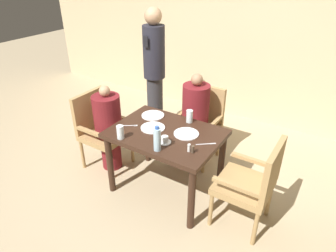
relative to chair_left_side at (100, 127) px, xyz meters
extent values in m
plane|color=tan|center=(0.95, 0.00, -0.52)|extent=(16.00, 16.00, 0.00)
cube|color=#C6B289|center=(0.95, 2.20, 0.88)|extent=(8.00, 0.06, 2.80)
cube|color=#331E14|center=(0.95, 0.00, 0.21)|extent=(1.12, 0.81, 0.05)
cylinder|color=#331E14|center=(0.45, -0.34, -0.17)|extent=(0.07, 0.07, 0.70)
cylinder|color=#331E14|center=(1.45, -0.34, -0.17)|extent=(0.07, 0.07, 0.70)
cylinder|color=#331E14|center=(0.45, 0.34, -0.17)|extent=(0.07, 0.07, 0.70)
cylinder|color=#331E14|center=(1.45, 0.34, -0.17)|extent=(0.07, 0.07, 0.70)
cube|color=#A88451|center=(0.08, 0.00, -0.09)|extent=(0.49, 0.49, 0.07)
cube|color=#A88451|center=(-0.15, 0.00, 0.19)|extent=(0.05, 0.49, 0.47)
cube|color=#A88451|center=(0.08, 0.23, 0.07)|extent=(0.44, 0.04, 0.04)
cube|color=#A88451|center=(0.08, -0.23, 0.07)|extent=(0.44, 0.04, 0.04)
cylinder|color=#A88451|center=(0.30, 0.22, -0.32)|extent=(0.04, 0.04, 0.40)
cylinder|color=#A88451|center=(0.30, -0.22, -0.32)|extent=(0.04, 0.04, 0.40)
cylinder|color=#A88451|center=(-0.14, 0.22, -0.32)|extent=(0.04, 0.04, 0.40)
cylinder|color=#A88451|center=(-0.14, -0.22, -0.32)|extent=(0.04, 0.04, 0.40)
cylinder|color=maroon|center=(0.14, 0.00, -0.28)|extent=(0.24, 0.24, 0.47)
cylinder|color=maroon|center=(0.14, 0.00, 0.20)|extent=(0.32, 0.32, 0.49)
sphere|color=tan|center=(0.14, 0.00, 0.50)|extent=(0.12, 0.12, 0.12)
cube|color=#A88451|center=(0.95, 0.71, -0.09)|extent=(0.49, 0.49, 0.07)
cube|color=#A88451|center=(0.95, 0.94, 0.19)|extent=(0.49, 0.05, 0.47)
cube|color=#A88451|center=(1.18, 0.71, 0.07)|extent=(0.04, 0.44, 0.04)
cube|color=#A88451|center=(0.72, 0.71, 0.07)|extent=(0.04, 0.44, 0.04)
cylinder|color=#A88451|center=(1.17, 0.49, -0.32)|extent=(0.04, 0.04, 0.40)
cylinder|color=#A88451|center=(0.73, 0.49, -0.32)|extent=(0.04, 0.04, 0.40)
cylinder|color=#A88451|center=(1.17, 0.93, -0.32)|extent=(0.04, 0.04, 0.40)
cylinder|color=#A88451|center=(0.73, 0.93, -0.32)|extent=(0.04, 0.04, 0.40)
cylinder|color=maroon|center=(0.95, 0.65, -0.28)|extent=(0.24, 0.24, 0.47)
cylinder|color=maroon|center=(0.95, 0.65, 0.24)|extent=(0.32, 0.32, 0.58)
sphere|color=#997051|center=(0.95, 0.65, 0.59)|extent=(0.14, 0.14, 0.14)
cube|color=#A88451|center=(1.82, 0.00, -0.09)|extent=(0.49, 0.49, 0.07)
cube|color=#A88451|center=(2.04, 0.00, 0.19)|extent=(0.05, 0.49, 0.47)
cube|color=#A88451|center=(1.82, -0.23, 0.07)|extent=(0.44, 0.04, 0.04)
cube|color=#A88451|center=(1.82, 0.23, 0.07)|extent=(0.44, 0.04, 0.04)
cylinder|color=#A88451|center=(1.60, -0.22, -0.32)|extent=(0.04, 0.04, 0.40)
cylinder|color=#A88451|center=(1.60, 0.22, -0.32)|extent=(0.04, 0.04, 0.40)
cylinder|color=#A88451|center=(2.03, -0.22, -0.32)|extent=(0.04, 0.04, 0.40)
cylinder|color=#A88451|center=(2.03, 0.22, -0.32)|extent=(0.04, 0.04, 0.40)
cylinder|color=#2D2D33|center=(0.06, 1.09, -0.10)|extent=(0.23, 0.23, 0.83)
cylinder|color=#23232D|center=(0.06, 1.09, 0.67)|extent=(0.30, 0.30, 0.71)
sphere|color=tan|center=(0.06, 1.09, 1.14)|extent=(0.23, 0.23, 0.23)
cube|color=black|center=(0.06, 0.91, 0.85)|extent=(0.07, 0.01, 0.14)
cylinder|color=white|center=(1.15, 0.07, 0.24)|extent=(0.25, 0.25, 0.01)
cylinder|color=white|center=(0.63, 0.22, 0.24)|extent=(0.25, 0.25, 0.01)
cylinder|color=white|center=(0.79, -0.01, 0.24)|extent=(0.25, 0.25, 0.01)
cylinder|color=white|center=(1.05, -0.18, 0.24)|extent=(0.12, 0.12, 0.01)
cylinder|color=white|center=(1.05, -0.18, 0.27)|extent=(0.07, 0.07, 0.06)
cylinder|color=#A3C6DB|center=(1.06, -0.32, 0.35)|extent=(0.07, 0.07, 0.23)
cylinder|color=#3359B2|center=(1.06, -0.32, 0.47)|extent=(0.04, 0.04, 0.03)
cylinder|color=silver|center=(0.64, -0.34, 0.30)|extent=(0.07, 0.07, 0.14)
cylinder|color=silver|center=(1.05, 0.32, 0.30)|extent=(0.07, 0.07, 0.14)
cylinder|color=white|center=(1.32, -0.18, 0.27)|extent=(0.03, 0.03, 0.08)
cylinder|color=#4C3D2D|center=(1.36, -0.18, 0.27)|extent=(0.03, 0.03, 0.07)
cube|color=silver|center=(0.54, -0.11, 0.24)|extent=(0.15, 0.10, 0.00)
cube|color=silver|center=(0.61, -0.06, 0.24)|extent=(0.04, 0.04, 0.00)
cube|color=silver|center=(1.39, 0.00, 0.24)|extent=(0.14, 0.11, 0.00)
cube|color=silver|center=(1.45, 0.05, 0.24)|extent=(0.06, 0.05, 0.00)
camera|label=1|loc=(2.38, -2.22, 1.79)|focal=32.00mm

